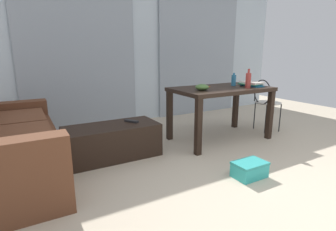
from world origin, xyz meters
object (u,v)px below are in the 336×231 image
(bottle_near, at_px, (248,80))
(book_stack, at_px, (251,84))
(bottle_far, at_px, (234,80))
(shoebox, at_px, (249,169))
(coffee_table, at_px, (112,141))
(couch, at_px, (4,148))
(scissors, at_px, (208,86))
(craft_table, at_px, (221,95))
(wire_chair, at_px, (265,99))
(bowl, at_px, (202,87))
(tv_remote_primary, at_px, (131,121))

(bottle_near, relative_size, book_stack, 0.78)
(bottle_near, xyz_separation_m, bottle_far, (0.02, 0.29, -0.03))
(shoebox, bearing_deg, coffee_table, 130.67)
(couch, distance_m, book_stack, 3.11)
(coffee_table, bearing_deg, bottle_near, -10.53)
(couch, xyz_separation_m, shoebox, (2.09, -1.14, -0.25))
(scissors, bearing_deg, craft_table, -59.58)
(book_stack, height_order, shoebox, book_stack)
(bottle_near, relative_size, scissors, 2.51)
(coffee_table, distance_m, shoebox, 1.56)
(coffee_table, bearing_deg, couch, -177.86)
(wire_chair, distance_m, shoebox, 1.80)
(craft_table, xyz_separation_m, book_stack, (0.46, -0.11, 0.13))
(wire_chair, xyz_separation_m, scissors, (-0.98, 0.20, 0.24))
(couch, distance_m, coffee_table, 1.08)
(bowl, xyz_separation_m, tv_remote_primary, (-0.89, 0.22, -0.38))
(scissors, distance_m, shoebox, 1.48)
(tv_remote_primary, height_order, shoebox, tv_remote_primary)
(book_stack, relative_size, shoebox, 1.01)
(bowl, height_order, scissors, bowl)
(tv_remote_primary, bearing_deg, couch, 152.26)
(wire_chair, distance_m, bottle_far, 0.68)
(shoebox, bearing_deg, bottle_far, 54.51)
(coffee_table, xyz_separation_m, shoebox, (1.01, -1.18, -0.11))
(craft_table, bearing_deg, tv_remote_primary, 174.42)
(bottle_far, bearing_deg, coffee_table, 178.60)
(coffee_table, distance_m, book_stack, 2.10)
(coffee_table, height_order, scissors, scissors)
(coffee_table, bearing_deg, bottle_far, -1.40)
(wire_chair, relative_size, tv_remote_primary, 4.46)
(couch, height_order, bottle_near, bottle_near)
(craft_table, height_order, tv_remote_primary, craft_table)
(scissors, bearing_deg, bottle_near, -47.88)
(coffee_table, xyz_separation_m, bowl, (1.14, -0.20, 0.59))
(wire_chair, relative_size, scissors, 7.91)
(coffee_table, relative_size, book_stack, 3.26)
(coffee_table, relative_size, scissors, 10.50)
(bottle_near, relative_size, bowl, 1.47)
(bottle_far, relative_size, scissors, 1.81)
(craft_table, xyz_separation_m, tv_remote_primary, (-1.29, 0.13, -0.24))
(couch, xyz_separation_m, coffee_table, (1.07, 0.04, -0.13))
(craft_table, distance_m, bottle_near, 0.41)
(coffee_table, distance_m, tv_remote_primary, 0.33)
(bottle_far, bearing_deg, bowl, -167.48)
(scissors, bearing_deg, wire_chair, -11.60)
(bowl, relative_size, shoebox, 0.53)
(shoebox, bearing_deg, scissors, 70.97)
(craft_table, height_order, shoebox, craft_table)
(scissors, height_order, tv_remote_primary, scissors)
(tv_remote_primary, bearing_deg, book_stack, -37.99)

